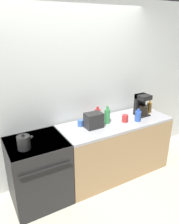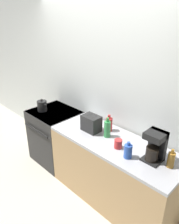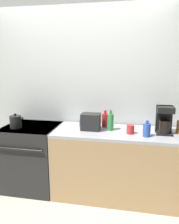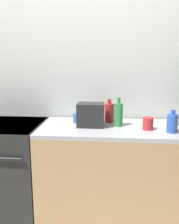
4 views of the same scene
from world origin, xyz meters
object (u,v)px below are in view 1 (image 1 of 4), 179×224
at_px(toaster, 94,120).
at_px(stove, 38,171).
at_px(bottle_green, 107,116).
at_px(cup_red, 125,118).
at_px(coffee_maker, 142,105).
at_px(cup_blue, 80,123).
at_px(kettle, 24,142).
at_px(bottle_red, 98,115).
at_px(bottle_blue, 138,116).
at_px(bottle_amber, 149,107).

bearing_deg(toaster, stove, 179.68).
height_order(toaster, bottle_green, bottle_green).
relative_size(stove, cup_red, 8.17).
xyz_separation_m(coffee_maker, cup_blue, (-1.05, 0.10, -0.13)).
bearing_deg(kettle, bottle_red, 12.80).
distance_m(stove, coffee_maker, 1.84).
xyz_separation_m(stove, cup_blue, (0.69, 0.13, 0.48)).
relative_size(stove, kettle, 4.51).
distance_m(coffee_maker, cup_blue, 1.06).
relative_size(stove, toaster, 3.70).
height_order(kettle, bottle_blue, kettle).
xyz_separation_m(kettle, coffee_maker, (1.90, 0.13, 0.09)).
relative_size(toaster, cup_blue, 2.65).
distance_m(stove, cup_red, 1.43).
bearing_deg(stove, bottle_red, 9.00).
bearing_deg(bottle_green, bottle_amber, 0.65).
xyz_separation_m(toaster, bottle_amber, (1.09, 0.04, -0.02)).
xyz_separation_m(kettle, bottle_amber, (2.08, 0.14, 0.00)).
distance_m(bottle_blue, cup_blue, 0.87).
distance_m(stove, bottle_blue, 1.62).
relative_size(coffee_maker, cup_red, 3.12).
distance_m(kettle, bottle_amber, 2.09).
relative_size(toaster, coffee_maker, 0.71).
bearing_deg(kettle, bottle_green, 6.09).
bearing_deg(bottle_blue, bottle_green, 159.01).
distance_m(stove, kettle, 0.55).
distance_m(bottle_amber, bottle_blue, 0.44).
distance_m(toaster, cup_red, 0.51).
bearing_deg(toaster, bottle_blue, -11.19).
bearing_deg(bottle_green, coffee_maker, -0.16).
distance_m(coffee_maker, bottle_amber, 0.20).
distance_m(bottle_blue, cup_red, 0.20).
bearing_deg(bottle_amber, kettle, -176.10).
relative_size(coffee_maker, cup_blue, 3.74).
bearing_deg(bottle_green, kettle, -173.91).
xyz_separation_m(kettle, toaster, (0.99, 0.10, 0.02)).
xyz_separation_m(bottle_red, cup_blue, (-0.31, -0.03, -0.05)).
xyz_separation_m(bottle_amber, cup_red, (-0.59, -0.11, -0.03)).
bearing_deg(cup_red, coffee_maker, 13.63).
bearing_deg(cup_blue, bottle_red, 6.05).
bearing_deg(kettle, bottle_amber, 3.90).
distance_m(coffee_maker, bottle_blue, 0.29).
bearing_deg(cup_red, stove, 176.94).
bearing_deg(bottle_amber, cup_blue, 175.87).
height_order(coffee_maker, cup_blue, coffee_maker).
relative_size(bottle_red, cup_blue, 2.51).
height_order(bottle_amber, cup_blue, bottle_amber).
xyz_separation_m(toaster, coffee_maker, (0.91, 0.03, 0.07)).
bearing_deg(kettle, toaster, 5.77).
bearing_deg(toaster, bottle_amber, 2.20).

